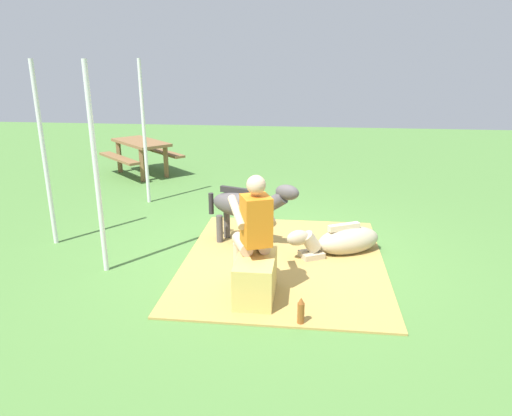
# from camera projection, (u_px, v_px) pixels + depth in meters

# --- Properties ---
(ground_plane) EXTENTS (24.00, 24.00, 0.00)m
(ground_plane) POSITION_uv_depth(u_px,v_px,m) (272.00, 254.00, 6.19)
(ground_plane) COLOR #4C7A38
(hay_patch) EXTENTS (3.08, 2.51, 0.02)m
(hay_patch) POSITION_uv_depth(u_px,v_px,m) (284.00, 261.00, 5.95)
(hay_patch) COLOR #AD8C47
(hay_patch) RESTS_ON ground
(hay_bale) EXTENTS (0.71, 0.40, 0.47)m
(hay_bale) POSITION_uv_depth(u_px,v_px,m) (256.00, 278.00, 4.97)
(hay_bale) COLOR tan
(hay_bale) RESTS_ON ground
(person_seated) EXTENTS (0.72, 0.57, 1.35)m
(person_seated) POSITION_uv_depth(u_px,v_px,m) (253.00, 228.00, 4.97)
(person_seated) COLOR #D8AD8C
(person_seated) RESTS_ON ground
(pony_standing) EXTENTS (0.65, 1.29, 0.94)m
(pony_standing) POSITION_uv_depth(u_px,v_px,m) (246.00, 206.00, 6.29)
(pony_standing) COLOR #4C4747
(pony_standing) RESTS_ON ground
(pony_lying) EXTENTS (0.86, 1.31, 0.42)m
(pony_lying) POSITION_uv_depth(u_px,v_px,m) (342.00, 241.00, 6.12)
(pony_lying) COLOR tan
(pony_lying) RESTS_ON ground
(soda_bottle) EXTENTS (0.07, 0.07, 0.30)m
(soda_bottle) POSITION_uv_depth(u_px,v_px,m) (301.00, 312.00, 4.50)
(soda_bottle) COLOR brown
(soda_bottle) RESTS_ON ground
(tent_pole_left) EXTENTS (0.06, 0.06, 2.47)m
(tent_pole_left) POSITION_uv_depth(u_px,v_px,m) (96.00, 172.00, 5.34)
(tent_pole_left) COLOR silver
(tent_pole_left) RESTS_ON ground
(tent_pole_right) EXTENTS (0.06, 0.06, 2.47)m
(tent_pole_right) POSITION_uv_depth(u_px,v_px,m) (144.00, 133.00, 8.03)
(tent_pole_right) COLOR silver
(tent_pole_right) RESTS_ON ground
(tent_pole_mid) EXTENTS (0.06, 0.06, 2.47)m
(tent_pole_mid) POSITION_uv_depth(u_px,v_px,m) (44.00, 156.00, 6.18)
(tent_pole_mid) COLOR silver
(tent_pole_mid) RESTS_ON ground
(picnic_bench) EXTENTS (1.97, 1.98, 0.75)m
(picnic_bench) POSITION_uv_depth(u_px,v_px,m) (141.00, 149.00, 10.19)
(picnic_bench) COLOR brown
(picnic_bench) RESTS_ON ground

